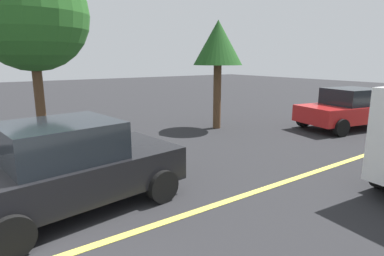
% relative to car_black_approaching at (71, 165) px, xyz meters
% --- Properties ---
extents(lane_marking_centre, '(28.00, 0.16, 0.01)m').
position_rel_car_black_approaching_xyz_m(lane_marking_centre, '(1.37, -1.48, -0.81)').
color(lane_marking_centre, '#E0D14C').
extents(car_black_approaching, '(4.07, 2.53, 1.64)m').
position_rel_car_black_approaching_xyz_m(car_black_approaching, '(0.00, 0.00, 0.00)').
color(car_black_approaching, black).
rests_on(car_black_approaching, ground_plane).
extents(car_red_near_curb, '(4.20, 2.63, 1.59)m').
position_rel_car_black_approaching_xyz_m(car_red_near_curb, '(10.89, 0.84, -0.02)').
color(car_red_near_curb, red).
rests_on(car_red_near_curb, ground_plane).
extents(tree_left_verge, '(1.89, 1.89, 4.17)m').
position_rel_car_black_approaching_xyz_m(tree_left_verge, '(6.62, 3.86, 2.43)').
color(tree_left_verge, '#513823').
rests_on(tree_left_verge, ground_plane).
extents(tree_centre_verge, '(3.00, 3.00, 5.38)m').
position_rel_car_black_approaching_xyz_m(tree_centre_verge, '(0.22, 3.90, 3.04)').
color(tree_centre_verge, '#513823').
rests_on(tree_centre_verge, ground_plane).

